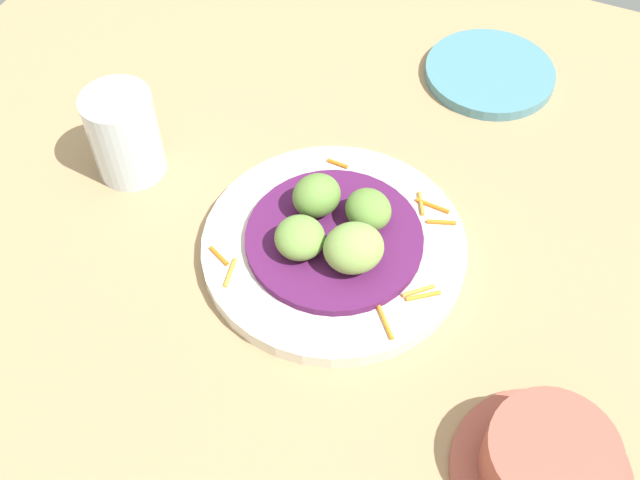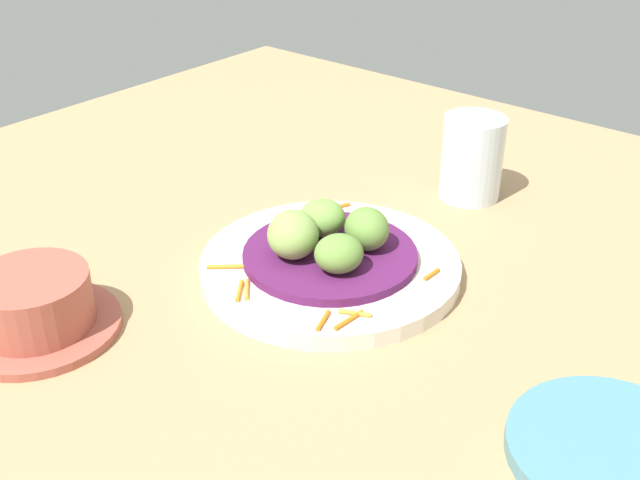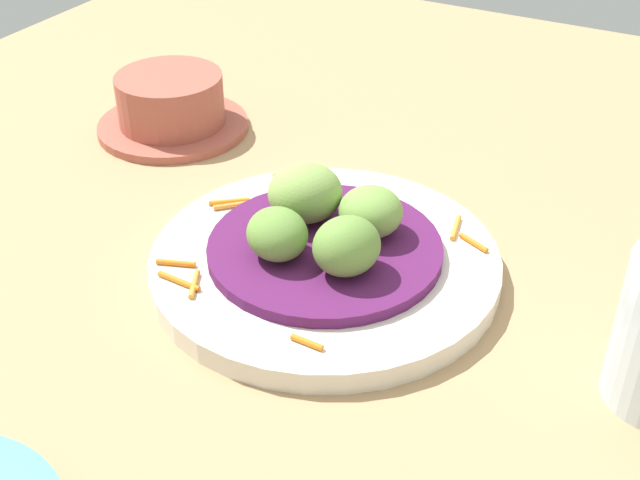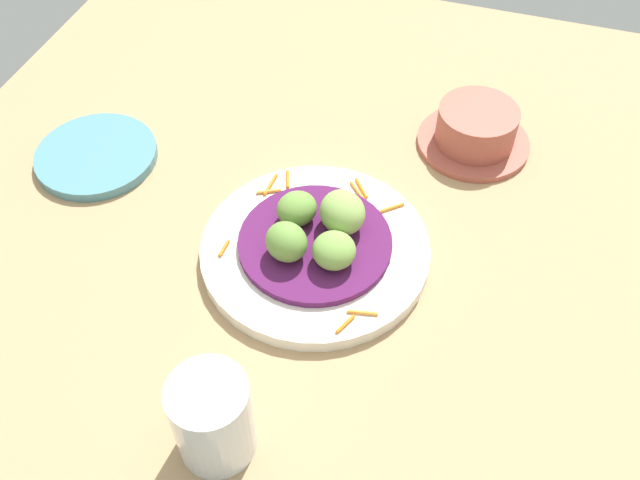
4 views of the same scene
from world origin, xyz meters
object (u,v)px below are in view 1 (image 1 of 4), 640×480
object	(u,v)px
main_plate	(334,246)
guac_scoop_back	(368,210)
guac_scoop_center	(300,238)
water_glass	(124,135)
side_plate_small	(490,73)
guac_scoop_left	(317,196)
guac_scoop_right	(354,248)
terracotta_bowl	(547,464)

from	to	relation	value
main_plate	guac_scoop_back	distance (cm)	4.95
guac_scoop_back	main_plate	bearing A→B (deg)	-38.20
guac_scoop_center	water_glass	world-z (taller)	water_glass
side_plate_small	water_glass	world-z (taller)	water_glass
guac_scoop_left	side_plate_small	size ratio (longest dim) A/B	0.31
side_plate_small	guac_scoop_back	bearing A→B (deg)	-8.43
main_plate	guac_scoop_right	xyz separation A→B (cm)	(2.19, 2.79, 3.91)
guac_scoop_back	water_glass	world-z (taller)	water_glass
guac_scoop_left	guac_scoop_center	world-z (taller)	guac_scoop_left
guac_scoop_center	terracotta_bowl	bearing A→B (deg)	67.42
guac_scoop_right	terracotta_bowl	world-z (taller)	guac_scoop_right
guac_scoop_right	side_plate_small	bearing A→B (deg)	173.86
guac_scoop_right	water_glass	distance (cm)	26.51
side_plate_small	terracotta_bowl	size ratio (longest dim) A/B	1.06
guac_scoop_right	terracotta_bowl	xyz separation A→B (cm)	(11.20, 20.52, -2.30)
guac_scoop_right	guac_scoop_back	size ratio (longest dim) A/B	1.20
guac_scoop_back	side_plate_small	xyz separation A→B (cm)	(-27.74, 4.11, -3.65)
guac_scoop_back	terracotta_bowl	xyz separation A→B (cm)	(16.18, 21.12, -1.85)
main_plate	guac_scoop_left	world-z (taller)	guac_scoop_left
guac_scoop_right	guac_scoop_back	bearing A→B (deg)	-173.20
guac_scoop_right	side_plate_small	size ratio (longest dim) A/B	0.37
terracotta_bowl	guac_scoop_center	bearing A→B (deg)	-112.58
main_plate	guac_scoop_left	size ratio (longest dim) A/B	5.35
water_glass	guac_scoop_back	bearing A→B (deg)	92.93
main_plate	side_plate_small	distance (cm)	31.17
main_plate	guac_scoop_right	bearing A→B (deg)	51.80
guac_scoop_left	terracotta_bowl	world-z (taller)	guac_scoop_left
guac_scoop_back	water_glass	bearing A→B (deg)	-87.07
guac_scoop_left	guac_scoop_back	distance (cm)	5.02
guac_scoop_left	side_plate_small	xyz separation A→B (cm)	(-28.33, 9.09, -3.91)
water_glass	guac_scoop_center	bearing A→B (deg)	78.69
main_plate	guac_scoop_right	world-z (taller)	guac_scoop_right
terracotta_bowl	water_glass	bearing A→B (deg)	-107.63
terracotta_bowl	guac_scoop_back	bearing A→B (deg)	-127.46
guac_scoop_left	water_glass	size ratio (longest dim) A/B	0.49
guac_scoop_back	water_glass	size ratio (longest dim) A/B	0.48
terracotta_bowl	side_plate_small	bearing A→B (deg)	-158.83
main_plate	terracotta_bowl	size ratio (longest dim) A/B	1.77
side_plate_small	terracotta_bowl	xyz separation A→B (cm)	(43.92, 17.00, 1.80)
main_plate	terracotta_bowl	xyz separation A→B (cm)	(13.39, 23.31, 1.60)
guac_scoop_left	guac_scoop_back	world-z (taller)	guac_scoop_left
guac_scoop_left	terracotta_bowl	bearing A→B (deg)	59.15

